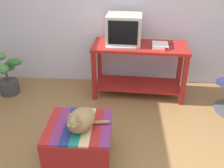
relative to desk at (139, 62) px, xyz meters
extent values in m
cube|color=maroon|center=(-0.63, -0.21, -0.16)|extent=(0.06, 0.06, 0.73)
cube|color=maroon|center=(0.60, -0.28, -0.16)|extent=(0.06, 0.06, 0.73)
cube|color=maroon|center=(0.63, 0.21, -0.16)|extent=(0.06, 0.06, 0.73)
cube|color=maroon|center=(-0.60, 0.28, -0.16)|extent=(0.06, 0.06, 0.73)
cube|color=maroon|center=(0.00, 0.00, -0.38)|extent=(1.24, 0.55, 0.02)
cube|color=maroon|center=(0.00, 0.00, 0.23)|extent=(1.35, 0.64, 0.04)
cube|color=#BCB7A8|center=(-0.23, 0.05, 0.26)|extent=(0.35, 0.29, 0.02)
cube|color=#BCB7A8|center=(-0.23, 0.05, 0.45)|extent=(0.49, 0.42, 0.40)
cube|color=black|center=(-0.24, -0.15, 0.46)|extent=(0.39, 0.03, 0.31)
cube|color=beige|center=(-0.27, -0.11, 0.26)|extent=(0.41, 0.16, 0.02)
cube|color=white|center=(0.27, -0.06, 0.27)|extent=(0.23, 0.26, 0.04)
cube|color=#7A664C|center=(-0.64, -1.39, -0.32)|extent=(0.61, 0.56, 0.41)
cube|color=#AD2323|center=(-0.64, -1.70, -0.27)|extent=(0.64, 0.01, 0.33)
cube|color=#AD2323|center=(-0.91, -1.39, -0.10)|extent=(0.09, 0.60, 0.02)
cube|color=#7A2D6B|center=(-0.82, -1.39, -0.10)|extent=(0.09, 0.60, 0.02)
cube|color=navy|center=(-0.73, -1.39, -0.10)|extent=(0.09, 0.60, 0.02)
cube|color=#1E897A|center=(-0.64, -1.39, -0.10)|extent=(0.09, 0.60, 0.02)
cube|color=beige|center=(-0.55, -1.39, -0.10)|extent=(0.09, 0.60, 0.02)
cube|color=#AD2323|center=(-0.45, -1.39, -0.10)|extent=(0.09, 0.60, 0.02)
cube|color=#7A2D6B|center=(-0.36, -1.39, -0.10)|extent=(0.09, 0.60, 0.02)
ellipsoid|color=#9E7A4C|center=(-0.60, -1.43, 0.00)|extent=(0.34, 0.41, 0.19)
sphere|color=#9E7A4C|center=(-0.64, -1.56, 0.06)|extent=(0.14, 0.14, 0.14)
cylinder|color=#9E7A4C|center=(-0.47, -1.37, -0.07)|extent=(0.28, 0.07, 0.04)
cone|color=#9E7A4C|center=(-0.67, -1.54, 0.14)|extent=(0.05, 0.05, 0.06)
cone|color=#9E7A4C|center=(-0.60, -1.57, 0.14)|extent=(0.05, 0.05, 0.06)
sphere|color=#C6D151|center=(-0.68, -1.61, 0.07)|extent=(0.02, 0.02, 0.02)
sphere|color=#C6D151|center=(-0.63, -1.62, 0.07)|extent=(0.02, 0.02, 0.02)
cylinder|color=#3D3D42|center=(-1.94, -0.12, -0.42)|extent=(0.28, 0.28, 0.21)
cylinder|color=brown|center=(-1.94, -0.12, -0.23)|extent=(0.03, 0.03, 0.17)
ellipsoid|color=#2D7033|center=(-1.79, -0.10, -0.01)|extent=(0.22, 0.14, 0.11)
ellipsoid|color=#4C8E42|center=(-1.93, -0.03, -0.12)|extent=(0.18, 0.09, 0.14)
ellipsoid|color=#4C8E42|center=(-1.92, -0.20, -0.08)|extent=(0.14, 0.16, 0.14)
cube|color=#A31E1E|center=(0.32, -0.15, 0.27)|extent=(0.08, 0.11, 0.04)
cylinder|color=black|center=(0.41, 0.04, 0.26)|extent=(0.11, 0.09, 0.01)
camera|label=1|loc=(-0.19, -3.37, 1.45)|focal=40.69mm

